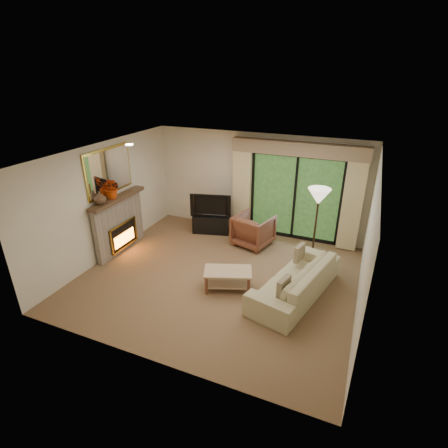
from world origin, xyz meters
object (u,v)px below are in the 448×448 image
at_px(armchair, 253,230).
at_px(coffee_table, 228,280).
at_px(media_console, 211,223).
at_px(sofa, 295,280).

height_order(armchair, coffee_table, armchair).
relative_size(media_console, coffee_table, 1.03).
distance_m(armchair, coffee_table, 2.01).
height_order(media_console, sofa, sofa).
relative_size(media_console, sofa, 0.41).
distance_m(media_console, armchair, 1.29).
relative_size(media_console, armchair, 1.11).
bearing_deg(media_console, coffee_table, -73.12).
bearing_deg(media_console, armchair, -26.93).
bearing_deg(media_console, sofa, -50.97).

